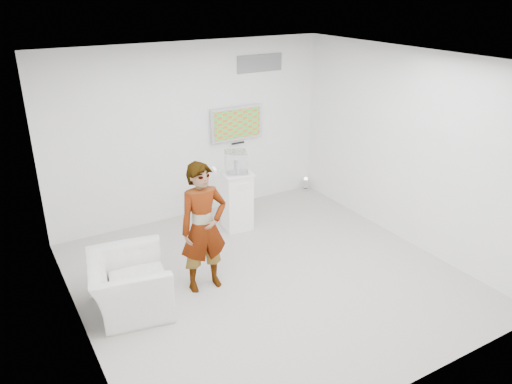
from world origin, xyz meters
TOP-DOWN VIEW (x-y plane):
  - room at (0.00, 0.00)m, footprint 5.01×5.01m
  - tv at (0.85, 2.45)m, footprint 1.00×0.08m
  - logo_decal at (1.35, 2.49)m, footprint 0.90×0.02m
  - person at (-0.85, 0.23)m, footprint 0.66×0.44m
  - armchair at (-1.88, 0.26)m, footprint 1.14×1.25m
  - pedestal at (0.37, 1.59)m, footprint 0.53×0.53m
  - floor_uplight at (2.34, 2.34)m, footprint 0.22×0.22m
  - vitrine at (0.37, 1.59)m, footprint 0.45×0.45m
  - console at (0.37, 1.59)m, footprint 0.08×0.16m
  - wii_remote at (-0.59, 0.37)m, footprint 0.06×0.14m

SIDE VIEW (x-z plane):
  - floor_uplight at x=2.34m, z-range 0.00..0.26m
  - armchair at x=-1.88m, z-range 0.00..0.71m
  - pedestal at x=0.37m, z-range 0.00..1.00m
  - person at x=-0.85m, z-range 0.00..1.78m
  - console at x=0.37m, z-range 1.00..1.21m
  - vitrine at x=0.37m, z-range 1.00..1.34m
  - room at x=0.00m, z-range 0.00..3.00m
  - tv at x=0.85m, z-range 1.25..1.85m
  - wii_remote at x=-0.59m, z-range 1.59..1.62m
  - logo_decal at x=1.35m, z-range 2.40..2.70m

